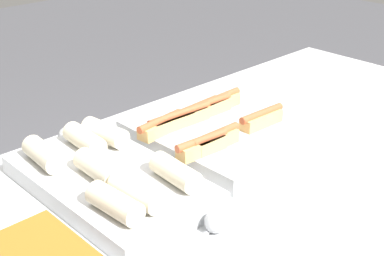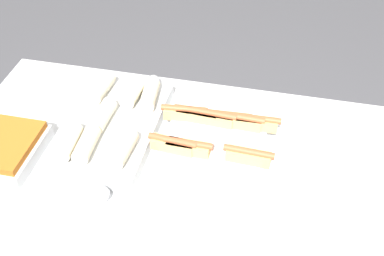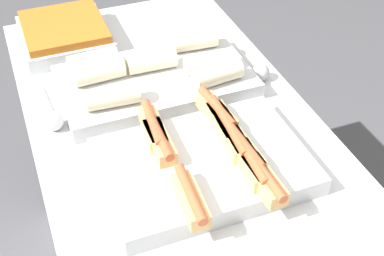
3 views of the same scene
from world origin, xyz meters
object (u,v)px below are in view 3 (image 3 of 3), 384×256
at_px(tray_wraps, 155,78).
at_px(serving_spoon_near, 53,119).
at_px(serving_spoon_far, 259,71).
at_px(tray_hotdogs, 207,161).
at_px(tray_side_front, 65,34).

bearing_deg(tray_wraps, serving_spoon_near, -78.91).
bearing_deg(serving_spoon_far, tray_wraps, -100.21).
distance_m(tray_hotdogs, serving_spoon_far, 0.42).
xyz_separation_m(tray_side_front, serving_spoon_far, (0.39, 0.49, -0.01)).
xyz_separation_m(tray_side_front, serving_spoon_near, (0.40, -0.11, -0.01)).
bearing_deg(tray_hotdogs, serving_spoon_near, -134.70).
relative_size(serving_spoon_near, serving_spoon_far, 1.06).
distance_m(tray_wraps, serving_spoon_near, 0.30).
distance_m(tray_wraps, tray_side_front, 0.39).
bearing_deg(serving_spoon_far, tray_side_front, -128.85).
bearing_deg(serving_spoon_near, tray_wraps, 101.09).
distance_m(tray_wraps, serving_spoon_far, 0.30).
bearing_deg(tray_side_front, tray_hotdogs, 15.70).
height_order(tray_hotdogs, tray_side_front, tray_hotdogs).
xyz_separation_m(tray_hotdogs, tray_side_front, (-0.70, -0.20, -0.00)).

